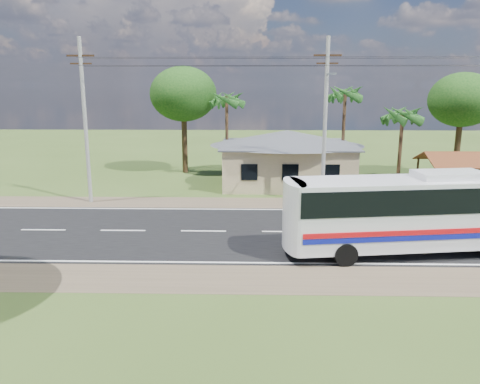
% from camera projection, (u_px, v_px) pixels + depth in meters
% --- Properties ---
extents(ground, '(120.00, 120.00, 0.00)m').
position_uv_depth(ground, '(285.00, 232.00, 25.86)').
color(ground, '#304619').
rests_on(ground, ground).
extents(road, '(120.00, 16.00, 0.03)m').
position_uv_depth(road, '(285.00, 232.00, 25.86)').
color(road, black).
rests_on(road, ground).
extents(house, '(12.40, 10.00, 5.00)m').
position_uv_depth(house, '(287.00, 152.00, 37.91)').
color(house, tan).
rests_on(house, ground).
extents(waiting_shed, '(5.20, 4.48, 3.35)m').
position_uv_depth(waiting_shed, '(460.00, 160.00, 33.23)').
color(waiting_shed, '#342013').
rests_on(waiting_shed, ground).
extents(concrete_barrier, '(7.00, 0.30, 0.90)m').
position_uv_depth(concrete_barrier, '(460.00, 201.00, 30.93)').
color(concrete_barrier, '#9E9E99').
rests_on(concrete_barrier, ground).
extents(utility_poles, '(32.80, 2.22, 11.00)m').
position_uv_depth(utility_poles, '(320.00, 119.00, 30.83)').
color(utility_poles, '#9E9E99').
rests_on(utility_poles, ground).
extents(palm_near, '(2.80, 2.80, 6.70)m').
position_uv_depth(palm_near, '(403.00, 115.00, 35.08)').
color(palm_near, '#47301E').
rests_on(palm_near, ground).
extents(palm_mid, '(2.80, 2.80, 8.20)m').
position_uv_depth(palm_mid, '(345.00, 95.00, 39.22)').
color(palm_mid, '#47301E').
rests_on(palm_mid, ground).
extents(palm_far, '(2.80, 2.80, 7.70)m').
position_uv_depth(palm_far, '(227.00, 100.00, 40.05)').
color(palm_far, '#47301E').
rests_on(palm_far, ground).
extents(tree_behind_house, '(6.00, 6.00, 9.61)m').
position_uv_depth(tree_behind_house, '(183.00, 94.00, 42.00)').
color(tree_behind_house, '#47301E').
rests_on(tree_behind_house, ground).
extents(tree_behind_shed, '(5.60, 5.60, 9.02)m').
position_uv_depth(tree_behind_shed, '(462.00, 100.00, 39.58)').
color(tree_behind_shed, '#47301E').
rests_on(tree_behind_shed, ground).
extents(coach_bus, '(13.05, 4.45, 3.98)m').
position_uv_depth(coach_bus, '(425.00, 207.00, 22.18)').
color(coach_bus, silver).
rests_on(coach_bus, ground).
extents(motorcycle, '(1.88, 1.28, 0.94)m').
position_uv_depth(motorcycle, '(469.00, 196.00, 32.25)').
color(motorcycle, black).
rests_on(motorcycle, ground).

